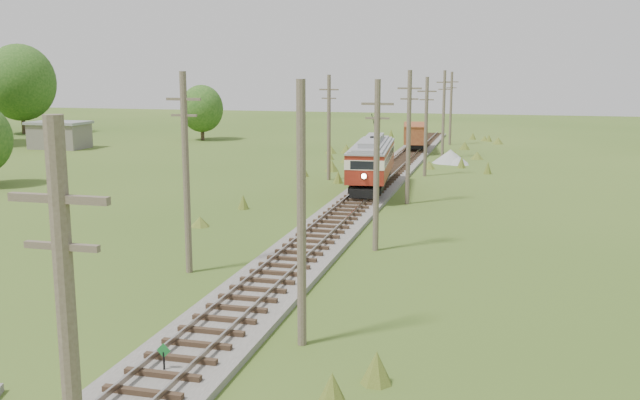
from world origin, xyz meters
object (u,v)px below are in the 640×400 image
(streetcar, at_px, (372,159))
(gondola, at_px, (415,135))
(gravel_pile, at_px, (452,157))
(switch_marker, at_px, (164,357))

(streetcar, xyz_separation_m, gondola, (-0.00, 26.84, -0.59))
(streetcar, distance_m, gravel_pile, 18.85)
(streetcar, relative_size, gravel_pile, 3.07)
(streetcar, relative_size, gondola, 1.50)
(gondola, distance_m, gravel_pile, 9.90)
(streetcar, bearing_deg, gravel_pile, 70.50)
(streetcar, height_order, gondola, streetcar)
(switch_marker, bearing_deg, gravel_pile, 84.66)
(switch_marker, height_order, streetcar, streetcar)
(gondola, bearing_deg, streetcar, -97.84)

